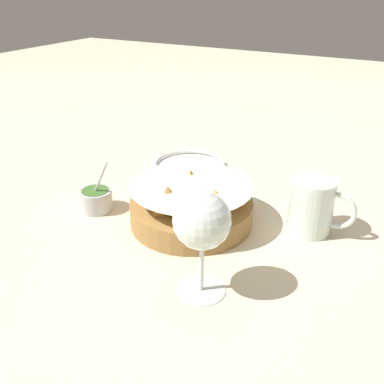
{
  "coord_description": "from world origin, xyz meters",
  "views": [
    {
      "loc": [
        0.35,
        -0.65,
        0.43
      ],
      "look_at": [
        0.0,
        -0.02,
        0.07
      ],
      "focal_mm": 40.0,
      "sensor_mm": 36.0,
      "label": 1
    }
  ],
  "objects": [
    {
      "name": "food_basket",
      "position": [
        0.0,
        -0.02,
        0.04
      ],
      "size": [
        0.24,
        0.24,
        0.09
      ],
      "color": "olive",
      "rests_on": "ground_plane"
    },
    {
      "name": "ground_plane",
      "position": [
        0.0,
        0.0,
        0.0
      ],
      "size": [
        4.0,
        4.0,
        0.0
      ],
      "primitive_type": "plane",
      "color": "beige"
    },
    {
      "name": "side_plate",
      "position": [
        -0.13,
        0.21,
        0.01
      ],
      "size": [
        0.19,
        0.19,
        0.01
      ],
      "color": "white",
      "rests_on": "ground_plane"
    },
    {
      "name": "sauce_cup",
      "position": [
        -0.19,
        -0.07,
        0.02
      ],
      "size": [
        0.07,
        0.07,
        0.11
      ],
      "color": "#B7B7BC",
      "rests_on": "ground_plane"
    },
    {
      "name": "beer_mug",
      "position": [
        0.21,
        0.06,
        0.05
      ],
      "size": [
        0.12,
        0.08,
        0.11
      ],
      "color": "silver",
      "rests_on": "ground_plane"
    },
    {
      "name": "wine_glass",
      "position": [
        0.11,
        -0.19,
        0.12
      ],
      "size": [
        0.08,
        0.08,
        0.17
      ],
      "color": "silver",
      "rests_on": "ground_plane"
    }
  ]
}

